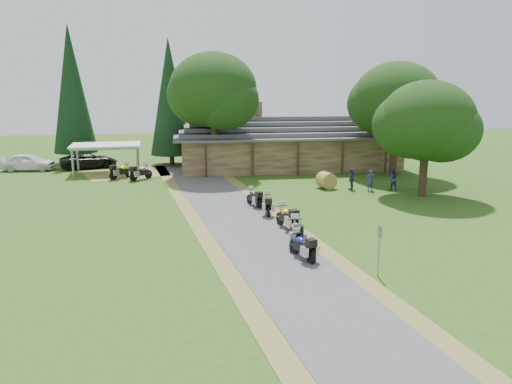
{
  "coord_description": "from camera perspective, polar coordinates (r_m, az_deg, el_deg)",
  "views": [
    {
      "loc": [
        -3.83,
        -22.44,
        7.78
      ],
      "look_at": [
        0.3,
        5.84,
        1.6
      ],
      "focal_mm": 35.0,
      "sensor_mm": 36.0,
      "label": 1
    }
  ],
  "objects": [
    {
      "name": "oak_driveway",
      "position": [
        36.76,
        18.85,
        6.13
      ],
      "size": [
        6.55,
        6.55,
        8.61
      ],
      "primitive_type": null,
      "color": "black",
      "rests_on": "ground"
    },
    {
      "name": "cedar_near",
      "position": [
        49.5,
        -9.81,
        10.08
      ],
      "size": [
        4.03,
        4.03,
        12.19
      ],
      "primitive_type": "cone",
      "color": "black",
      "rests_on": "ground"
    },
    {
      "name": "person_b",
      "position": [
        38.71,
        15.31,
        1.69
      ],
      "size": [
        0.6,
        0.45,
        2.01
      ],
      "primitive_type": "imported",
      "rotation": [
        0.0,
        0.0,
        3.22
      ],
      "color": "navy",
      "rests_on": "ground"
    },
    {
      "name": "motorcycle_row_b",
      "position": [
        24.55,
        4.61,
        -4.54
      ],
      "size": [
        0.89,
        2.16,
        1.44
      ],
      "primitive_type": null,
      "rotation": [
        0.0,
        0.0,
        1.47
      ],
      "color": "#B9BBC1",
      "rests_on": "ground"
    },
    {
      "name": "motorcycle_row_e",
      "position": [
        32.41,
        -0.21,
        -0.57
      ],
      "size": [
        1.12,
        1.89,
        1.23
      ],
      "primitive_type": null,
      "rotation": [
        0.0,
        0.0,
        1.89
      ],
      "color": "black",
      "rests_on": "ground"
    },
    {
      "name": "sign_post",
      "position": [
        21.17,
        13.87,
        -6.57
      ],
      "size": [
        0.39,
        0.07,
        2.19
      ],
      "primitive_type": null,
      "color": "gray",
      "rests_on": "ground"
    },
    {
      "name": "motorcycle_row_d",
      "position": [
        30.43,
        1.37,
        -1.33
      ],
      "size": [
        0.86,
        2.0,
        1.33
      ],
      "primitive_type": null,
      "rotation": [
        0.0,
        0.0,
        1.45
      ],
      "color": "#CB641B",
      "rests_on": "ground"
    },
    {
      "name": "cedar_far",
      "position": [
        53.09,
        -20.27,
        10.4
      ],
      "size": [
        4.21,
        4.21,
        13.59
      ],
      "primitive_type": "cone",
      "color": "black",
      "rests_on": "ground"
    },
    {
      "name": "oak_lodge_right",
      "position": [
        44.27,
        15.7,
        8.54
      ],
      "size": [
        7.38,
        7.38,
        10.6
      ],
      "primitive_type": null,
      "color": "black",
      "rests_on": "ground"
    },
    {
      "name": "ground",
      "position": [
        24.05,
        1.31,
        -6.67
      ],
      "size": [
        120.0,
        120.0,
        0.0
      ],
      "primitive_type": "plane",
      "color": "#304D15",
      "rests_on": "ground"
    },
    {
      "name": "motorcycle_row_a",
      "position": [
        22.83,
        5.31,
        -6.05
      ],
      "size": [
        1.16,
        1.99,
        1.3
      ],
      "primitive_type": null,
      "rotation": [
        0.0,
        0.0,
        1.87
      ],
      "color": "#182599",
      "rests_on": "ground"
    },
    {
      "name": "motorcycle_carport_b",
      "position": [
        42.51,
        -13.02,
        2.29
      ],
      "size": [
        1.91,
        1.9,
        1.39
      ],
      "primitive_type": null,
      "rotation": [
        0.0,
        0.0,
        0.78
      ],
      "color": "gray",
      "rests_on": "ground"
    },
    {
      "name": "oak_lodge_left",
      "position": [
        43.24,
        -4.89,
        9.69
      ],
      "size": [
        7.46,
        7.46,
        11.84
      ],
      "primitive_type": null,
      "color": "black",
      "rests_on": "ground"
    },
    {
      "name": "carport",
      "position": [
        46.61,
        -16.69,
        3.69
      ],
      "size": [
        6.26,
        4.43,
        2.59
      ],
      "primitive_type": null,
      "rotation": [
        0.0,
        0.0,
        0.08
      ],
      "color": "silver",
      "rests_on": "ground"
    },
    {
      "name": "car_white_sedan",
      "position": [
        50.46,
        -24.62,
        3.37
      ],
      "size": [
        2.97,
        6.17,
        2.0
      ],
      "primitive_type": "imported",
      "rotation": [
        0.0,
        0.0,
        1.5
      ],
      "color": "white",
      "rests_on": "ground"
    },
    {
      "name": "motorcycle_row_c",
      "position": [
        27.42,
        3.55,
        -2.76
      ],
      "size": [
        1.21,
        2.18,
        1.42
      ],
      "primitive_type": null,
      "rotation": [
        0.0,
        0.0,
        1.84
      ],
      "color": "yellow",
      "rests_on": "ground"
    },
    {
      "name": "hay_bale",
      "position": [
        38.32,
        8.04,
        1.33
      ],
      "size": [
        1.52,
        1.44,
        1.26
      ],
      "primitive_type": "cylinder",
      "rotation": [
        1.57,
        0.0,
        0.26
      ],
      "color": "olive",
      "rests_on": "ground"
    },
    {
      "name": "person_a",
      "position": [
        38.03,
        12.92,
        1.51
      ],
      "size": [
        0.57,
        0.45,
        1.85
      ],
      "primitive_type": "imported",
      "rotation": [
        0.0,
        0.0,
        3.27
      ],
      "color": "navy",
      "rests_on": "ground"
    },
    {
      "name": "motorcycle_carport_a",
      "position": [
        43.47,
        -15.17,
        2.39
      ],
      "size": [
        1.94,
        1.85,
        1.39
      ],
      "primitive_type": null,
      "rotation": [
        0.0,
        0.0,
        0.74
      ],
      "color": "#DFD607",
      "rests_on": "ground"
    },
    {
      "name": "person_c",
      "position": [
        38.08,
        10.89,
        1.67
      ],
      "size": [
        0.65,
        0.67,
        1.93
      ],
      "primitive_type": "imported",
      "rotation": [
        0.0,
        0.0,
        4.05
      ],
      "color": "navy",
      "rests_on": "ground"
    },
    {
      "name": "lodge",
      "position": [
        47.77,
        3.63,
        5.77
      ],
      "size": [
        21.4,
        9.4,
        4.9
      ],
      "primitive_type": null,
      "color": "brown",
      "rests_on": "ground"
    },
    {
      "name": "driveway",
      "position": [
        27.76,
        -1.09,
        -4.08
      ],
      "size": [
        51.95,
        51.95,
        0.0
      ],
      "primitive_type": "plane",
      "rotation": [
        0.0,
        0.0,
        0.14
      ],
      "color": "#3F3F41",
      "rests_on": "ground"
    },
    {
      "name": "car_dark_suv",
      "position": [
        49.91,
        -18.6,
        3.86
      ],
      "size": [
        4.14,
        6.16,
        2.18
      ],
      "primitive_type": "imported",
      "rotation": [
        0.0,
        0.0,
        1.9
      ],
      "color": "black",
      "rests_on": "ground"
    }
  ]
}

